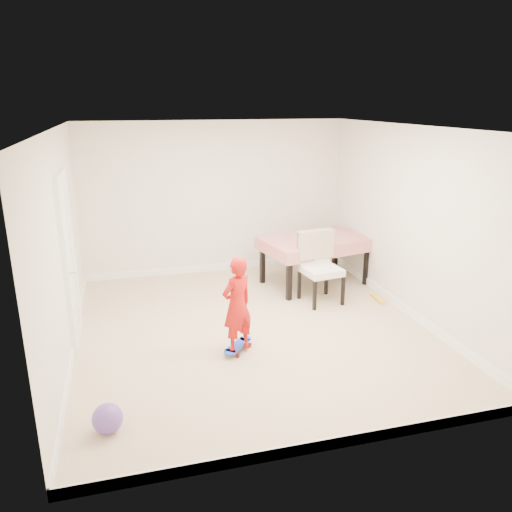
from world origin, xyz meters
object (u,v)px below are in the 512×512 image
object	(u,v)px
skateboard	(238,348)
child	(237,308)
balloon	(107,419)
dining_chair	(322,268)
dining_table	(314,261)

from	to	relation	value
skateboard	child	distance (m)	0.55
skateboard	balloon	world-z (taller)	balloon
dining_chair	dining_table	bearing A→B (deg)	68.02
dining_table	skateboard	world-z (taller)	dining_table
dining_chair	skateboard	distance (m)	2.01
dining_table	skateboard	bearing A→B (deg)	-144.13
skateboard	dining_chair	bearing A→B (deg)	-9.88
child	dining_table	bearing A→B (deg)	-159.79
balloon	dining_table	bearing A→B (deg)	44.19
dining_chair	skateboard	xyz separation A→B (m)	(-1.55, -1.18, -0.49)
dining_table	skateboard	distance (m)	2.64
dining_chair	balloon	size ratio (longest dim) A/B	3.79
skateboard	balloon	distance (m)	1.92
dining_table	child	world-z (taller)	child
balloon	dining_chair	bearing A→B (deg)	38.02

